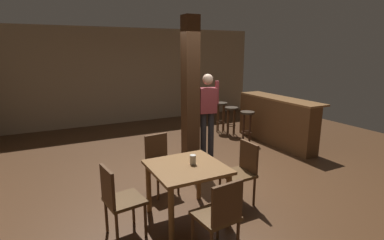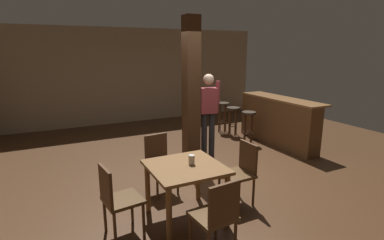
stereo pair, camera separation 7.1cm
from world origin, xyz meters
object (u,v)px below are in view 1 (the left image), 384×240
at_px(napkin_cup, 193,160).
at_px(dining_table, 187,175).
at_px(chair_west, 118,198).
at_px(bar_stool_near, 247,120).
at_px(chair_east, 242,170).
at_px(standing_person, 207,110).
at_px(chair_north, 160,161).
at_px(bar_stool_far, 221,110).
at_px(chair_south, 220,214).
at_px(bar_counter, 275,120).
at_px(bar_stool_mid, 231,114).

bearing_deg(napkin_cup, dining_table, -173.64).
height_order(chair_west, bar_stool_near, chair_west).
bearing_deg(chair_east, standing_person, 75.39).
relative_size(chair_north, bar_stool_far, 1.12).
bearing_deg(napkin_cup, chair_north, 97.59).
relative_size(chair_west, napkin_cup, 7.20).
xyz_separation_m(dining_table, bar_stool_far, (2.70, 3.43, -0.02)).
xyz_separation_m(chair_south, bar_counter, (3.32, 2.81, 0.05)).
bearing_deg(standing_person, chair_west, -140.75).
xyz_separation_m(dining_table, chair_south, (-0.03, -0.84, -0.11)).
distance_m(dining_table, chair_east, 0.89).
relative_size(bar_stool_near, bar_stool_mid, 1.04).
bearing_deg(bar_stool_far, chair_west, -136.29).
bearing_deg(bar_stool_near, standing_person, -160.63).
distance_m(chair_south, bar_stool_far, 5.07).
bearing_deg(bar_stool_far, chair_east, -118.04).
bearing_deg(chair_east, napkin_cup, -179.15).
bearing_deg(chair_west, bar_counter, 25.28).
distance_m(chair_west, chair_east, 1.78).
bearing_deg(bar_stool_mid, chair_south, -125.85).
height_order(dining_table, chair_south, chair_south).
height_order(standing_person, bar_stool_mid, standing_person).
bearing_deg(napkin_cup, bar_counter, 31.51).
xyz_separation_m(dining_table, chair_north, (-0.02, 0.89, -0.11)).
relative_size(chair_east, chair_south, 1.00).
bearing_deg(chair_north, standing_person, 34.19).
height_order(chair_east, bar_stool_far, chair_east).
height_order(dining_table, bar_stool_near, bar_stool_near).
distance_m(chair_south, standing_person, 3.05).
xyz_separation_m(chair_west, bar_stool_mid, (3.67, 3.06, 0.04)).
xyz_separation_m(chair_north, bar_stool_near, (2.75, 1.42, 0.05)).
distance_m(chair_south, bar_stool_mid, 4.81).
xyz_separation_m(chair_east, chair_south, (-0.92, -0.86, 0.00)).
height_order(napkin_cup, bar_stool_far, napkin_cup).
height_order(chair_east, chair_north, same).
bearing_deg(bar_stool_mid, chair_east, -122.04).
bearing_deg(bar_stool_mid, chair_west, -140.22).
relative_size(chair_south, standing_person, 0.52).
relative_size(napkin_cup, bar_stool_far, 0.15).
distance_m(chair_south, napkin_cup, 0.91).
distance_m(chair_east, bar_stool_near, 2.94).
bearing_deg(standing_person, bar_stool_near, 19.37).
bearing_deg(bar_stool_far, bar_stool_near, -88.82).
bearing_deg(dining_table, chair_west, -179.75).
xyz_separation_m(chair_west, napkin_cup, (0.98, 0.01, 0.29)).
relative_size(chair_west, bar_stool_near, 1.18).
xyz_separation_m(chair_east, bar_stool_mid, (1.90, 3.03, 0.04)).
height_order(chair_east, bar_stool_near, chair_east).
relative_size(chair_east, bar_stool_far, 1.12).
relative_size(dining_table, chair_west, 1.03).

